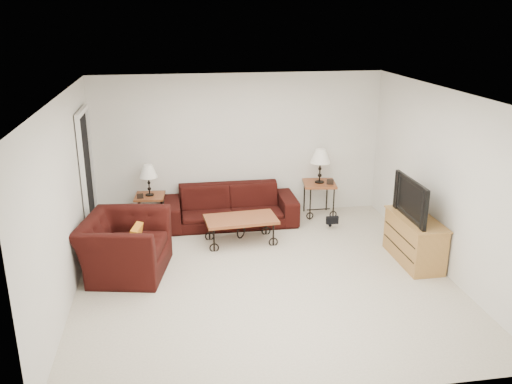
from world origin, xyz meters
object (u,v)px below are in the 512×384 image
coffee_table (241,230)px  backpack (330,216)px  lamp_right (320,166)px  sofa (231,206)px  television (417,199)px  lamp_left (149,180)px  tv_stand (414,240)px  armchair (125,246)px  side_table_right (319,199)px  side_table_left (151,210)px

coffee_table → backpack: (1.58, 0.40, -0.00)m
lamp_right → backpack: 0.93m
lamp_right → coffee_table: lamp_right is taller
sofa → television: 3.14m
lamp_left → sofa: bearing=-7.6°
television → tv_stand: bearing=90.0°
lamp_right → armchair: 3.73m
side_table_right → backpack: side_table_right is taller
armchair → tv_stand: size_ratio=1.10×
sofa → television: size_ratio=2.22×
lamp_right → backpack: lamp_right is taller
lamp_right → television: (0.83, -2.05, 0.05)m
side_table_left → side_table_right: bearing=0.0°
side_table_left → armchair: armchair is taller
side_table_left → tv_stand: bearing=-28.4°
coffee_table → armchair: armchair is taller
side_table_left → coffee_table: bearing=-35.2°
side_table_left → side_table_right: side_table_right is taller
lamp_right → coffee_table: (-1.53, -1.00, -0.70)m
lamp_left → television: (3.78, -2.05, 0.17)m
tv_stand → sofa: bearing=142.6°
lamp_left → tv_stand: bearing=-28.4°
side_table_left → armchair: 1.78m
lamp_right → television: 2.22m
side_table_left → backpack: bearing=-11.3°
sofa → armchair: 2.28m
television → lamp_left: bearing=-118.5°
tv_stand → coffee_table: bearing=156.1°
lamp_left → side_table_left: bearing=0.0°
coffee_table → television: size_ratio=1.10×
lamp_left → coffee_table: 1.83m
side_table_right → tv_stand: (0.85, -2.05, 0.03)m
sofa → lamp_left: bearing=172.4°
side_table_left → lamp_left: size_ratio=1.00×
lamp_left → armchair: size_ratio=0.43×
television → lamp_right: bearing=-157.9°
side_table_right → tv_stand: 2.22m
sofa → side_table_left: (-1.35, 0.18, -0.06)m
armchair → backpack: armchair is taller
sofa → side_table_right: bearing=6.4°
coffee_table → sofa: bearing=94.7°
side_table_left → lamp_right: (2.95, 0.00, 0.65)m
sofa → tv_stand: bearing=-37.4°
armchair → television: bearing=-82.6°
coffee_table → backpack: coffee_table is taller
side_table_left → tv_stand: size_ratio=0.47×
side_table_left → lamp_right: 3.02m
side_table_left → coffee_table: 1.73m
side_table_right → lamp_left: (-2.95, 0.00, 0.49)m
coffee_table → side_table_left: bearing=144.8°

